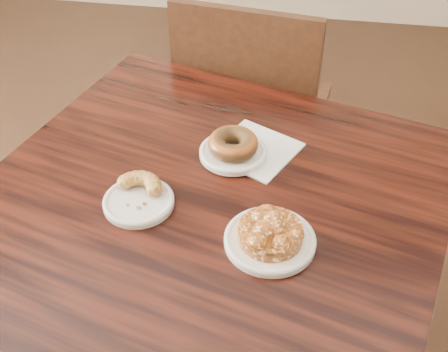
% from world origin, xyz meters
% --- Properties ---
extents(cafe_table, '(1.16, 1.16, 0.75)m').
position_xyz_m(cafe_table, '(0.06, -0.02, 0.38)').
color(cafe_table, black).
rests_on(cafe_table, floor).
extents(chair_far, '(0.54, 0.54, 0.90)m').
position_xyz_m(chair_far, '(0.09, 0.77, 0.45)').
color(chair_far, black).
rests_on(chair_far, floor).
extents(napkin, '(0.23, 0.23, 0.00)m').
position_xyz_m(napkin, '(0.15, 0.17, 0.75)').
color(napkin, white).
rests_on(napkin, cafe_table).
extents(plate_donut, '(0.15, 0.15, 0.01)m').
position_xyz_m(plate_donut, '(0.10, 0.14, 0.76)').
color(plate_donut, white).
rests_on(plate_donut, napkin).
extents(plate_cruller, '(0.14, 0.14, 0.01)m').
position_xyz_m(plate_cruller, '(-0.07, -0.05, 0.76)').
color(plate_cruller, silver).
rests_on(plate_cruller, cafe_table).
extents(plate_fritter, '(0.17, 0.17, 0.01)m').
position_xyz_m(plate_fritter, '(0.21, -0.11, 0.76)').
color(plate_fritter, white).
rests_on(plate_fritter, cafe_table).
extents(glazed_donut, '(0.11, 0.11, 0.04)m').
position_xyz_m(glazed_donut, '(0.10, 0.14, 0.79)').
color(glazed_donut, brown).
rests_on(glazed_donut, plate_donut).
extents(apple_fritter, '(0.16, 0.16, 0.04)m').
position_xyz_m(apple_fritter, '(0.21, -0.11, 0.78)').
color(apple_fritter, '#4D2308').
rests_on(apple_fritter, plate_fritter).
extents(cruller_fragment, '(0.11, 0.11, 0.03)m').
position_xyz_m(cruller_fragment, '(-0.07, -0.05, 0.78)').
color(cruller_fragment, brown).
rests_on(cruller_fragment, plate_cruller).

